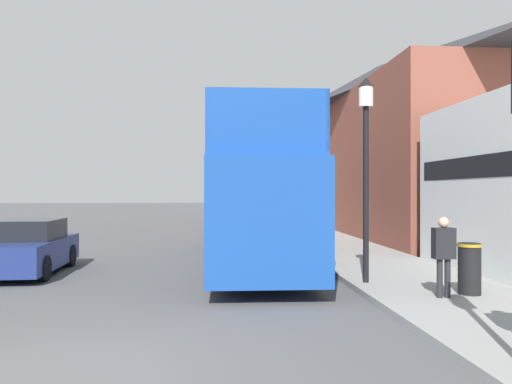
{
  "coord_description": "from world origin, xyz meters",
  "views": [
    {
      "loc": [
        1.76,
        -6.11,
        2.19
      ],
      "look_at": [
        3.26,
        11.03,
        2.18
      ],
      "focal_mm": 35.0,
      "sensor_mm": 36.0,
      "label": 1
    }
  ],
  "objects": [
    {
      "name": "sidewalk",
      "position": [
        6.53,
        18.0,
        0.07
      ],
      "size": [
        3.33,
        108.0,
        0.14
      ],
      "color": "gray",
      "rests_on": "ground_plane"
    },
    {
      "name": "litter_bin",
      "position": [
        6.88,
        3.44,
        0.68
      ],
      "size": [
        0.48,
        0.48,
        1.02
      ],
      "color": "black",
      "rests_on": "sidewalk"
    },
    {
      "name": "pedestrian_second",
      "position": [
        6.22,
        3.17,
        1.08
      ],
      "size": [
        0.41,
        0.22,
        1.56
      ],
      "color": "#232328",
      "rests_on": "sidewalk"
    },
    {
      "name": "lamp_post_third",
      "position": [
        5.32,
        23.26,
        3.54
      ],
      "size": [
        0.35,
        0.35,
        4.95
      ],
      "color": "black",
      "rests_on": "sidewalk"
    },
    {
      "name": "parked_car_ahead_of_bus",
      "position": [
        3.7,
        17.41,
        0.63
      ],
      "size": [
        1.92,
        4.31,
        1.34
      ],
      "rotation": [
        0.0,
        0.0,
        -0.02
      ],
      "color": "maroon",
      "rests_on": "ground_plane"
    },
    {
      "name": "tour_bus",
      "position": [
        3.01,
        9.25,
        1.89
      ],
      "size": [
        2.82,
        11.53,
        4.28
      ],
      "rotation": [
        0.0,
        0.0,
        -0.03
      ],
      "color": "#19479E",
      "rests_on": "ground_plane"
    },
    {
      "name": "parked_car_far_side",
      "position": [
        -3.19,
        7.69,
        0.67
      ],
      "size": [
        1.91,
        4.02,
        1.44
      ],
      "rotation": [
        0.0,
        0.0,
        3.16
      ],
      "color": "navy",
      "rests_on": "ground_plane"
    },
    {
      "name": "brick_terrace_rear",
      "position": [
        11.19,
        21.48,
        4.68
      ],
      "size": [
        6.0,
        23.76,
        9.35
      ],
      "color": "brown",
      "rests_on": "ground_plane"
    },
    {
      "name": "lamp_post_nearest",
      "position": [
        5.23,
        4.91,
        3.35
      ],
      "size": [
        0.35,
        0.35,
        4.65
      ],
      "color": "black",
      "rests_on": "sidewalk"
    },
    {
      "name": "lamp_post_second",
      "position": [
        5.46,
        14.09,
        3.3
      ],
      "size": [
        0.35,
        0.35,
        4.57
      ],
      "color": "black",
      "rests_on": "sidewalk"
    },
    {
      "name": "ground_plane",
      "position": [
        0.0,
        21.0,
        0.0
      ],
      "size": [
        144.0,
        144.0,
        0.0
      ],
      "primitive_type": "plane",
      "color": "#4C4C4F"
    }
  ]
}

